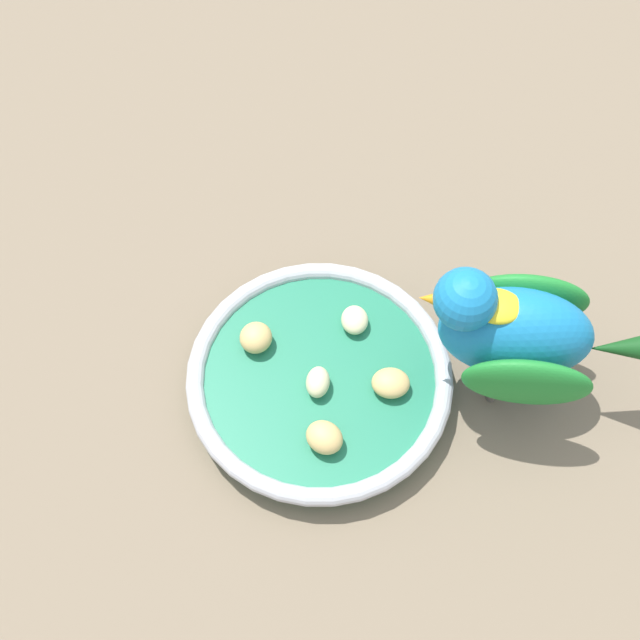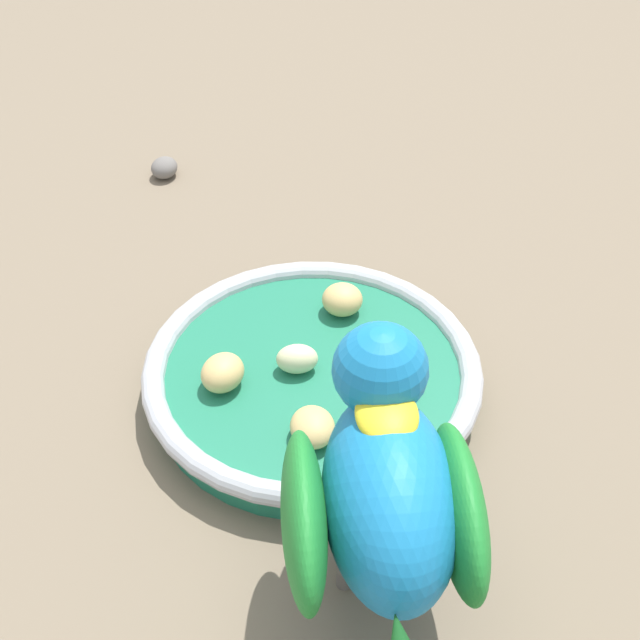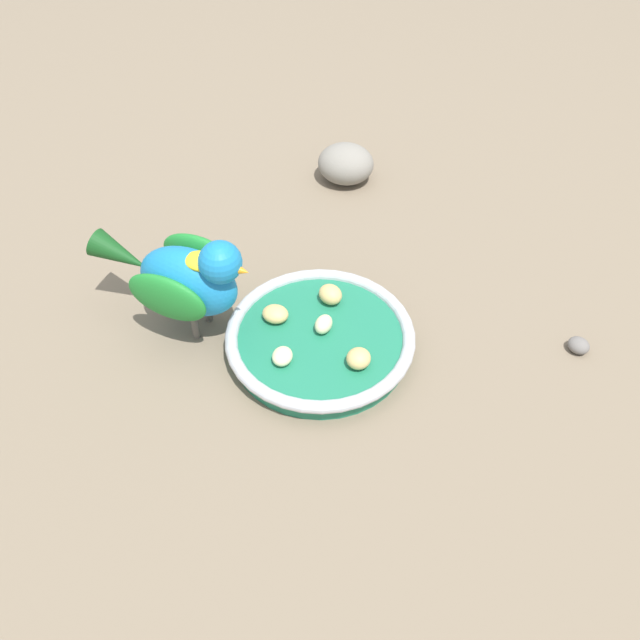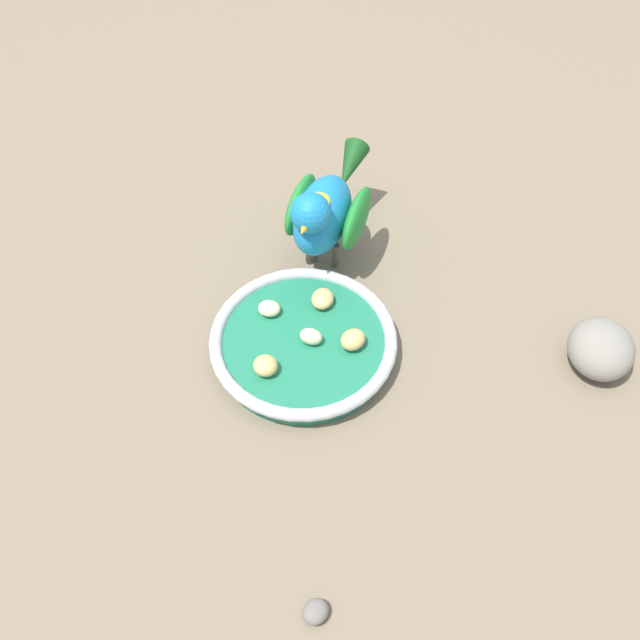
{
  "view_description": "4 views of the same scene",
  "coord_description": "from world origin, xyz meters",
  "px_view_note": "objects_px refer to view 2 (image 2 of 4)",
  "views": [
    {
      "loc": [
        -0.35,
        -0.06,
        0.71
      ],
      "look_at": [
        0.0,
        -0.02,
        0.07
      ],
      "focal_mm": 48.93,
      "sensor_mm": 36.0,
      "label": 1
    },
    {
      "loc": [
        -0.06,
        -0.46,
        0.45
      ],
      "look_at": [
        -0.02,
        -0.0,
        0.05
      ],
      "focal_mm": 49.92,
      "sensor_mm": 36.0,
      "label": 2
    },
    {
      "loc": [
        0.51,
        0.19,
        0.66
      ],
      "look_at": [
        -0.03,
        -0.03,
        0.05
      ],
      "focal_mm": 39.6,
      "sensor_mm": 36.0,
      "label": 3
    },
    {
      "loc": [
        -0.21,
        0.46,
        0.72
      ],
      "look_at": [
        -0.05,
        -0.03,
        0.07
      ],
      "focal_mm": 39.45,
      "sensor_mm": 36.0,
      "label": 4
    }
  ],
  "objects_px": {
    "apple_piece_2": "(223,373)",
    "apple_piece_3": "(345,299)",
    "pebble_0": "(164,168)",
    "parrot": "(381,500)",
    "feeding_bowl": "(312,377)",
    "apple_piece_0": "(312,427)",
    "apple_piece_1": "(397,382)",
    "apple_piece_4": "(297,359)"
  },
  "relations": [
    {
      "from": "apple_piece_3",
      "to": "apple_piece_2",
      "type": "bearing_deg",
      "value": -142.3
    },
    {
      "from": "apple_piece_4",
      "to": "apple_piece_1",
      "type": "bearing_deg",
      "value": -22.34
    },
    {
      "from": "apple_piece_0",
      "to": "parrot",
      "type": "height_order",
      "value": "parrot"
    },
    {
      "from": "apple_piece_3",
      "to": "parrot",
      "type": "xyz_separation_m",
      "value": [
        -0.01,
        -0.22,
        0.05
      ]
    },
    {
      "from": "apple_piece_3",
      "to": "feeding_bowl",
      "type": "bearing_deg",
      "value": -115.78
    },
    {
      "from": "apple_piece_2",
      "to": "pebble_0",
      "type": "distance_m",
      "value": 0.31
    },
    {
      "from": "apple_piece_1",
      "to": "apple_piece_3",
      "type": "bearing_deg",
      "value": 106.99
    },
    {
      "from": "apple_piece_4",
      "to": "pebble_0",
      "type": "bearing_deg",
      "value": 109.49
    },
    {
      "from": "parrot",
      "to": "apple_piece_4",
      "type": "bearing_deg",
      "value": 12.21
    },
    {
      "from": "parrot",
      "to": "pebble_0",
      "type": "relative_size",
      "value": 8.14
    },
    {
      "from": "parrot",
      "to": "pebble_0",
      "type": "bearing_deg",
      "value": 17.72
    },
    {
      "from": "apple_piece_0",
      "to": "pebble_0",
      "type": "distance_m",
      "value": 0.38
    },
    {
      "from": "apple_piece_2",
      "to": "apple_piece_3",
      "type": "bearing_deg",
      "value": 37.7
    },
    {
      "from": "apple_piece_0",
      "to": "apple_piece_3",
      "type": "xyz_separation_m",
      "value": [
        0.03,
        0.12,
        0.0
      ]
    },
    {
      "from": "apple_piece_3",
      "to": "apple_piece_1",
      "type": "bearing_deg",
      "value": -73.01
    },
    {
      "from": "feeding_bowl",
      "to": "apple_piece_0",
      "type": "distance_m",
      "value": 0.06
    },
    {
      "from": "feeding_bowl",
      "to": "pebble_0",
      "type": "relative_size",
      "value": 8.57
    },
    {
      "from": "apple_piece_1",
      "to": "apple_piece_3",
      "type": "relative_size",
      "value": 0.96
    },
    {
      "from": "feeding_bowl",
      "to": "apple_piece_0",
      "type": "relative_size",
      "value": 7.06
    },
    {
      "from": "feeding_bowl",
      "to": "apple_piece_3",
      "type": "bearing_deg",
      "value": 64.22
    },
    {
      "from": "apple_piece_0",
      "to": "apple_piece_4",
      "type": "xyz_separation_m",
      "value": [
        -0.01,
        0.06,
        0.0
      ]
    },
    {
      "from": "feeding_bowl",
      "to": "apple_piece_4",
      "type": "relative_size",
      "value": 8.19
    },
    {
      "from": "feeding_bowl",
      "to": "apple_piece_0",
      "type": "xyz_separation_m",
      "value": [
        -0.0,
        -0.06,
        0.02
      ]
    },
    {
      "from": "apple_piece_0",
      "to": "apple_piece_3",
      "type": "bearing_deg",
      "value": 74.54
    },
    {
      "from": "apple_piece_2",
      "to": "apple_piece_4",
      "type": "distance_m",
      "value": 0.05
    },
    {
      "from": "feeding_bowl",
      "to": "parrot",
      "type": "height_order",
      "value": "parrot"
    },
    {
      "from": "feeding_bowl",
      "to": "parrot",
      "type": "relative_size",
      "value": 1.05
    },
    {
      "from": "apple_piece_1",
      "to": "apple_piece_2",
      "type": "distance_m",
      "value": 0.12
    },
    {
      "from": "pebble_0",
      "to": "parrot",
      "type": "bearing_deg",
      "value": -73.41
    },
    {
      "from": "apple_piece_4",
      "to": "pebble_0",
      "type": "relative_size",
      "value": 1.05
    },
    {
      "from": "apple_piece_2",
      "to": "pebble_0",
      "type": "xyz_separation_m",
      "value": [
        -0.05,
        0.31,
        -0.03
      ]
    },
    {
      "from": "apple_piece_1",
      "to": "apple_piece_4",
      "type": "bearing_deg",
      "value": 157.66
    },
    {
      "from": "feeding_bowl",
      "to": "apple_piece_4",
      "type": "height_order",
      "value": "apple_piece_4"
    },
    {
      "from": "apple_piece_3",
      "to": "pebble_0",
      "type": "xyz_separation_m",
      "value": [
        -0.14,
        0.24,
        -0.03
      ]
    },
    {
      "from": "apple_piece_0",
      "to": "parrot",
      "type": "relative_size",
      "value": 0.15
    },
    {
      "from": "apple_piece_0",
      "to": "apple_piece_1",
      "type": "height_order",
      "value": "apple_piece_0"
    },
    {
      "from": "apple_piece_1",
      "to": "pebble_0",
      "type": "distance_m",
      "value": 0.37
    },
    {
      "from": "apple_piece_2",
      "to": "parrot",
      "type": "bearing_deg",
      "value": -61.67
    },
    {
      "from": "apple_piece_2",
      "to": "apple_piece_3",
      "type": "height_order",
      "value": "same"
    },
    {
      "from": "parrot",
      "to": "apple_piece_3",
      "type": "bearing_deg",
      "value": -0.63
    },
    {
      "from": "apple_piece_3",
      "to": "pebble_0",
      "type": "relative_size",
      "value": 1.09
    },
    {
      "from": "apple_piece_0",
      "to": "apple_piece_1",
      "type": "relative_size",
      "value": 1.16
    }
  ]
}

